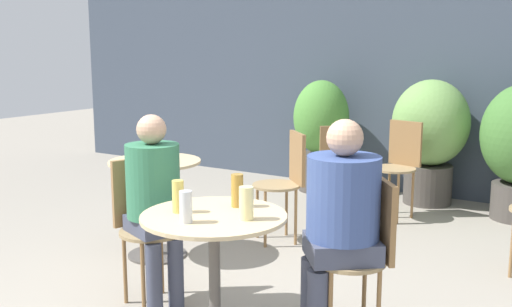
{
  "coord_description": "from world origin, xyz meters",
  "views": [
    {
      "loc": [
        1.75,
        -2.26,
        1.56
      ],
      "look_at": [
        0.03,
        0.49,
        0.99
      ],
      "focal_mm": 42.0,
      "sensor_mm": 36.0,
      "label": 1
    }
  ],
  "objects_px": {
    "bistro_chair_5": "(287,175)",
    "beer_glass_3": "(186,207)",
    "seated_person_0": "(340,214)",
    "seated_person_1": "(155,194)",
    "potted_plant_1": "(430,132)",
    "bistro_chair_1": "(145,216)",
    "bistro_chair_2": "(400,159)",
    "bistro_chair_0": "(366,245)",
    "beer_glass_0": "(246,203)",
    "cafe_table_far": "(156,189)",
    "beer_glass_1": "(237,190)",
    "cafe_table_near": "(214,251)",
    "potted_plant_0": "(321,130)",
    "beer_glass_2": "(178,196)",
    "bistro_chair_4": "(336,163)"
  },
  "relations": [
    {
      "from": "bistro_chair_5",
      "to": "beer_glass_3",
      "type": "height_order",
      "value": "same"
    },
    {
      "from": "seated_person_0",
      "to": "seated_person_1",
      "type": "height_order",
      "value": "seated_person_0"
    },
    {
      "from": "potted_plant_1",
      "to": "seated_person_0",
      "type": "bearing_deg",
      "value": -82.1
    },
    {
      "from": "bistro_chair_1",
      "to": "bistro_chair_2",
      "type": "bearing_deg",
      "value": 6.7
    },
    {
      "from": "seated_person_1",
      "to": "potted_plant_1",
      "type": "height_order",
      "value": "potted_plant_1"
    },
    {
      "from": "bistro_chair_0",
      "to": "bistro_chair_1",
      "type": "xyz_separation_m",
      "value": [
        -1.35,
        -0.2,
        0.0
      ]
    },
    {
      "from": "beer_glass_0",
      "to": "beer_glass_3",
      "type": "bearing_deg",
      "value": -137.71
    },
    {
      "from": "cafe_table_far",
      "to": "beer_glass_1",
      "type": "relative_size",
      "value": 4.22
    },
    {
      "from": "beer_glass_3",
      "to": "potted_plant_1",
      "type": "bearing_deg",
      "value": 88.58
    },
    {
      "from": "bistro_chair_2",
      "to": "seated_person_1",
      "type": "height_order",
      "value": "seated_person_1"
    },
    {
      "from": "seated_person_1",
      "to": "potted_plant_1",
      "type": "distance_m",
      "value": 3.41
    },
    {
      "from": "seated_person_0",
      "to": "beer_glass_1",
      "type": "bearing_deg",
      "value": -104.69
    },
    {
      "from": "seated_person_0",
      "to": "beer_glass_0",
      "type": "xyz_separation_m",
      "value": [
        -0.32,
        -0.39,
        0.1
      ]
    },
    {
      "from": "cafe_table_far",
      "to": "seated_person_0",
      "type": "bearing_deg",
      "value": -17.48
    },
    {
      "from": "cafe_table_near",
      "to": "bistro_chair_1",
      "type": "xyz_separation_m",
      "value": [
        -0.74,
        0.29,
        0.0
      ]
    },
    {
      "from": "beer_glass_1",
      "to": "potted_plant_0",
      "type": "bearing_deg",
      "value": 108.64
    },
    {
      "from": "bistro_chair_0",
      "to": "bistro_chair_5",
      "type": "height_order",
      "value": "same"
    },
    {
      "from": "beer_glass_2",
      "to": "beer_glass_0",
      "type": "bearing_deg",
      "value": 11.58
    },
    {
      "from": "seated_person_0",
      "to": "bistro_chair_5",
      "type": "bearing_deg",
      "value": 179.47
    },
    {
      "from": "bistro_chair_4",
      "to": "cafe_table_far",
      "type": "bearing_deg",
      "value": 26.34
    },
    {
      "from": "seated_person_1",
      "to": "bistro_chair_1",
      "type": "bearing_deg",
      "value": 90.0
    },
    {
      "from": "bistro_chair_5",
      "to": "beer_glass_3",
      "type": "relative_size",
      "value": 5.74
    },
    {
      "from": "bistro_chair_5",
      "to": "cafe_table_far",
      "type": "bearing_deg",
      "value": -84.29
    },
    {
      "from": "cafe_table_near",
      "to": "bistro_chair_0",
      "type": "height_order",
      "value": "bistro_chair_0"
    },
    {
      "from": "bistro_chair_4",
      "to": "beer_glass_0",
      "type": "distance_m",
      "value": 2.54
    },
    {
      "from": "seated_person_1",
      "to": "beer_glass_0",
      "type": "distance_m",
      "value": 0.83
    },
    {
      "from": "bistro_chair_5",
      "to": "potted_plant_1",
      "type": "bearing_deg",
      "value": 114.51
    },
    {
      "from": "bistro_chair_2",
      "to": "seated_person_1",
      "type": "relative_size",
      "value": 0.75
    },
    {
      "from": "bistro_chair_2",
      "to": "seated_person_0",
      "type": "distance_m",
      "value": 2.61
    },
    {
      "from": "cafe_table_far",
      "to": "bistro_chair_1",
      "type": "bearing_deg",
      "value": -53.19
    },
    {
      "from": "seated_person_0",
      "to": "beer_glass_3",
      "type": "xyz_separation_m",
      "value": [
        -0.53,
        -0.59,
        0.1
      ]
    },
    {
      "from": "potted_plant_0",
      "to": "potted_plant_1",
      "type": "relative_size",
      "value": 0.97
    },
    {
      "from": "cafe_table_near",
      "to": "bistro_chair_0",
      "type": "distance_m",
      "value": 0.79
    },
    {
      "from": "bistro_chair_1",
      "to": "beer_glass_1",
      "type": "relative_size",
      "value": 5.11
    },
    {
      "from": "potted_plant_1",
      "to": "bistro_chair_4",
      "type": "bearing_deg",
      "value": -114.12
    },
    {
      "from": "bistro_chair_4",
      "to": "potted_plant_1",
      "type": "xyz_separation_m",
      "value": [
        0.51,
        1.13,
        0.18
      ]
    },
    {
      "from": "cafe_table_near",
      "to": "bistro_chair_0",
      "type": "xyz_separation_m",
      "value": [
        0.62,
        0.49,
        0.0
      ]
    },
    {
      "from": "bistro_chair_4",
      "to": "beer_glass_2",
      "type": "relative_size",
      "value": 5.37
    },
    {
      "from": "potted_plant_1",
      "to": "beer_glass_1",
      "type": "bearing_deg",
      "value": -90.8
    },
    {
      "from": "bistro_chair_2",
      "to": "bistro_chair_4",
      "type": "relative_size",
      "value": 1.0
    },
    {
      "from": "bistro_chair_5",
      "to": "seated_person_1",
      "type": "relative_size",
      "value": 0.75
    },
    {
      "from": "seated_person_0",
      "to": "beer_glass_2",
      "type": "distance_m",
      "value": 0.83
    },
    {
      "from": "potted_plant_0",
      "to": "bistro_chair_1",
      "type": "bearing_deg",
      "value": -83.48
    },
    {
      "from": "bistro_chair_5",
      "to": "potted_plant_1",
      "type": "height_order",
      "value": "potted_plant_1"
    },
    {
      "from": "bistro_chair_5",
      "to": "seated_person_0",
      "type": "height_order",
      "value": "seated_person_0"
    },
    {
      "from": "cafe_table_near",
      "to": "bistro_chair_5",
      "type": "height_order",
      "value": "bistro_chair_5"
    },
    {
      "from": "beer_glass_0",
      "to": "potted_plant_0",
      "type": "xyz_separation_m",
      "value": [
        -1.29,
        3.5,
        -0.15
      ]
    },
    {
      "from": "bistro_chair_4",
      "to": "beer_glass_3",
      "type": "height_order",
      "value": "same"
    },
    {
      "from": "bistro_chair_4",
      "to": "beer_glass_3",
      "type": "relative_size",
      "value": 5.74
    },
    {
      "from": "bistro_chair_1",
      "to": "potted_plant_1",
      "type": "xyz_separation_m",
      "value": [
        0.8,
        3.29,
        0.18
      ]
    }
  ]
}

